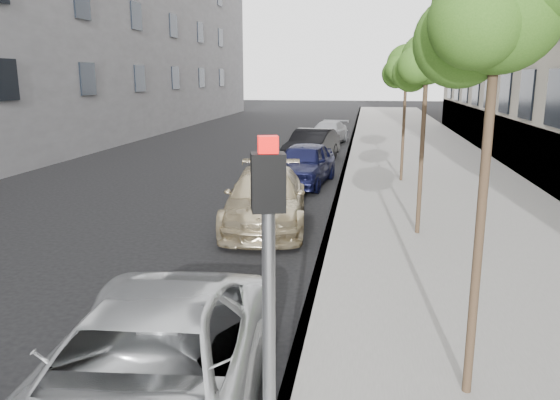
% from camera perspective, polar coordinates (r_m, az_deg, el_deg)
% --- Properties ---
extents(sidewalk, '(6.40, 72.00, 0.14)m').
position_cam_1_polar(sidewalk, '(28.64, 13.65, 5.33)').
color(sidewalk, gray).
rests_on(sidewalk, ground).
extents(curb, '(0.15, 72.00, 0.14)m').
position_cam_1_polar(curb, '(28.55, 7.36, 5.57)').
color(curb, '#9E9B93').
rests_on(curb, ground).
extents(tree_near, '(1.65, 1.45, 4.95)m').
position_cam_1_polar(tree_near, '(5.99, 22.13, 18.07)').
color(tree_near, '#38281C').
rests_on(tree_near, sidewalk).
extents(tree_mid, '(1.51, 1.31, 4.60)m').
position_cam_1_polar(tree_mid, '(12.39, 15.26, 14.02)').
color(tree_mid, '#38281C').
rests_on(tree_mid, sidewalk).
extents(tree_far, '(1.66, 1.46, 4.69)m').
position_cam_1_polar(tree_far, '(18.87, 13.18, 13.64)').
color(tree_far, '#38281C').
rests_on(tree_far, sidewalk).
extents(signal_pole, '(0.28, 0.24, 3.08)m').
position_cam_1_polar(signal_pole, '(4.11, -1.19, -9.49)').
color(signal_pole, '#939699').
rests_on(signal_pole, sidewalk).
extents(minivan, '(2.73, 5.15, 1.38)m').
position_cam_1_polar(minivan, '(5.86, -13.78, -17.71)').
color(minivan, silver).
rests_on(minivan, ground).
extents(suv, '(2.45, 4.93, 1.38)m').
position_cam_1_polar(suv, '(13.44, -1.51, 0.18)').
color(suv, '#C3B28A').
rests_on(suv, ground).
extents(sedan_blue, '(2.15, 4.35, 1.43)m').
position_cam_1_polar(sedan_blue, '(18.61, 2.49, 3.80)').
color(sedan_blue, '#0F1133').
rests_on(sedan_blue, ground).
extents(sedan_black, '(2.22, 4.49, 1.42)m').
position_cam_1_polar(sedan_black, '(23.40, 3.32, 5.64)').
color(sedan_black, black).
rests_on(sedan_black, ground).
extents(sedan_rear, '(2.36, 4.41, 1.22)m').
position_cam_1_polar(sedan_rear, '(29.95, 5.02, 6.99)').
color(sedan_rear, '#9FA1A7').
rests_on(sedan_rear, ground).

